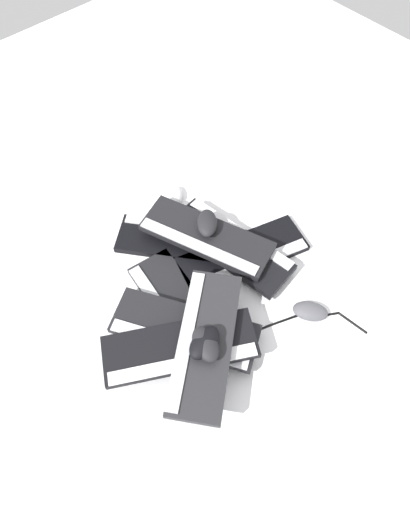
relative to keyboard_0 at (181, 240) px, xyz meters
name	(u,v)px	position (x,y,z in m)	size (l,w,h in m)	color
ground_plane	(201,258)	(-0.09, -0.01, -0.01)	(3.20, 3.20, 0.00)	white
keyboard_0	(181,240)	(0.00, 0.00, 0.00)	(0.44, 0.39, 0.03)	black
keyboard_1	(181,310)	(-0.20, 0.17, 0.00)	(0.46, 0.21, 0.03)	black
keyboard_2	(243,255)	(-0.19, -0.12, 0.00)	(0.27, 0.46, 0.03)	black
keyboard_3	(185,330)	(-0.27, 0.22, 0.03)	(0.45, 0.35, 0.03)	black
keyboard_4	(230,245)	(-0.14, -0.10, 0.03)	(0.46, 0.21, 0.03)	black
keyboard_5	(206,237)	(-0.08, -0.05, 0.06)	(0.46, 0.29, 0.03)	black
keyboard_6	(180,348)	(-0.32, 0.27, 0.06)	(0.35, 0.46, 0.03)	black
keyboard_7	(205,342)	(-0.36, 0.21, 0.09)	(0.39, 0.44, 0.03)	#232326
mouse_0	(228,349)	(-0.40, 0.15, 0.01)	(0.11, 0.07, 0.04)	black
mouse_1	(207,223)	(-0.06, -0.07, 0.10)	(0.11, 0.07, 0.04)	black
mouse_2	(120,351)	(-0.18, 0.40, 0.01)	(0.11, 0.07, 0.04)	black
mouse_3	(206,344)	(-0.38, 0.23, 0.13)	(0.11, 0.07, 0.04)	black
mouse_4	(173,197)	(0.16, -0.10, 0.01)	(0.11, 0.07, 0.04)	silver
mouse_5	(310,311)	(-0.48, -0.12, 0.01)	(0.11, 0.07, 0.04)	#4C4C51
mouse_6	(204,343)	(-0.37, 0.23, 0.13)	(0.11, 0.07, 0.04)	black
cable_0	(277,329)	(-0.45, -0.01, -0.01)	(0.31, 0.47, 0.01)	black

